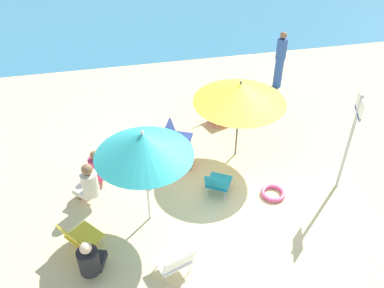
% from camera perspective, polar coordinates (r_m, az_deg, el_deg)
% --- Properties ---
extents(ground_plane, '(40.00, 40.00, 0.00)m').
position_cam_1_polar(ground_plane, '(8.26, 4.78, -7.40)').
color(ground_plane, beige).
extents(umbrella_teal, '(1.66, 1.66, 2.02)m').
position_cam_1_polar(umbrella_teal, '(6.72, -6.72, -0.09)').
color(umbrella_teal, silver).
rests_on(umbrella_teal, ground_plane).
extents(umbrella_yellow, '(1.91, 1.91, 1.86)m').
position_cam_1_polar(umbrella_yellow, '(8.38, 6.65, 7.04)').
color(umbrella_yellow, '#4C4C51').
rests_on(umbrella_yellow, ground_plane).
extents(beach_chair_a, '(0.77, 0.77, 0.61)m').
position_cam_1_polar(beach_chair_a, '(7.42, -15.32, -12.24)').
color(beach_chair_a, gold).
rests_on(beach_chair_a, ground_plane).
extents(beach_chair_b, '(0.61, 0.47, 0.68)m').
position_cam_1_polar(beach_chair_b, '(8.70, -2.28, -1.39)').
color(beach_chair_b, red).
rests_on(beach_chair_b, ground_plane).
extents(beach_chair_c, '(0.68, 0.72, 0.53)m').
position_cam_1_polar(beach_chair_c, '(10.20, 3.45, 4.49)').
color(beach_chair_c, red).
rests_on(beach_chair_c, ground_plane).
extents(beach_chair_d, '(0.66, 0.70, 0.60)m').
position_cam_1_polar(beach_chair_d, '(8.09, 3.57, -5.33)').
color(beach_chair_d, teal).
rests_on(beach_chair_d, ground_plane).
extents(beach_chair_e, '(0.70, 0.68, 0.67)m').
position_cam_1_polar(beach_chair_e, '(6.82, -2.23, -15.84)').
color(beach_chair_e, white).
rests_on(beach_chair_e, ground_plane).
extents(beach_chair_f, '(0.71, 0.68, 0.59)m').
position_cam_1_polar(beach_chair_f, '(9.32, -2.20, 1.21)').
color(beach_chair_f, navy).
rests_on(beach_chair_f, ground_plane).
extents(person_a, '(0.28, 0.28, 1.60)m').
position_cam_1_polar(person_a, '(11.65, 12.05, 11.29)').
color(person_a, '#2D519E').
rests_on(person_a, ground_plane).
extents(person_b, '(0.44, 0.56, 0.84)m').
position_cam_1_polar(person_b, '(6.95, -13.87, -15.22)').
color(person_b, black).
rests_on(person_b, ground_plane).
extents(person_c, '(0.53, 0.52, 0.99)m').
position_cam_1_polar(person_c, '(8.02, -14.13, -5.33)').
color(person_c, silver).
rests_on(person_c, ground_plane).
extents(person_d, '(0.34, 0.56, 0.88)m').
position_cam_1_polar(person_d, '(8.46, -12.90, -3.18)').
color(person_d, '#DB3866').
rests_on(person_d, ground_plane).
extents(warning_sign, '(0.21, 0.49, 2.15)m').
position_cam_1_polar(warning_sign, '(8.14, 21.26, 1.85)').
color(warning_sign, '#ADADB2').
rests_on(warning_sign, ground_plane).
extents(swim_ring, '(0.49, 0.49, 0.09)m').
position_cam_1_polar(swim_ring, '(8.41, 11.09, -6.69)').
color(swim_ring, '#E54C7F').
rests_on(swim_ring, ground_plane).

